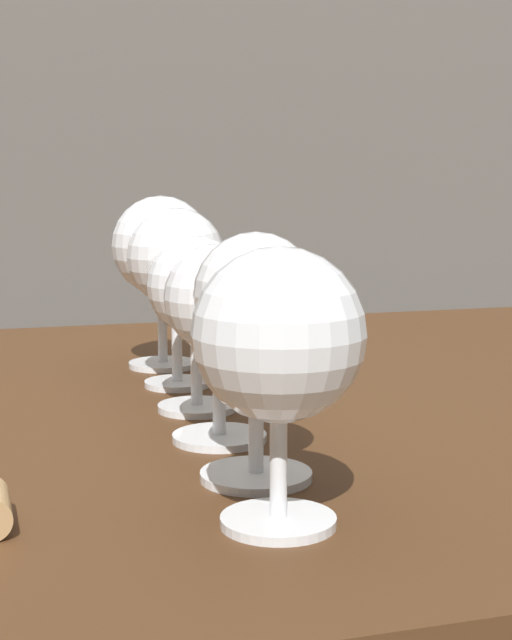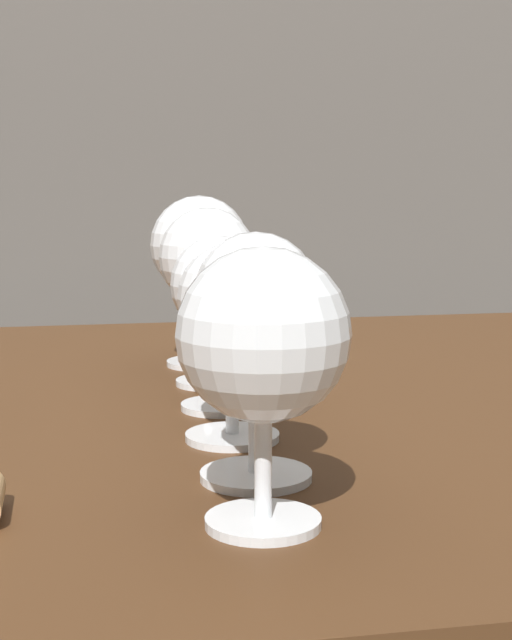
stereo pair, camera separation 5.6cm
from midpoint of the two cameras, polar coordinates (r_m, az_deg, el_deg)
The scene contains 7 objects.
dining_table at distance 0.80m, azimuth -3.90°, elevation -10.62°, with size 1.51×0.83×0.73m.
wine_glass_amber at distance 0.48m, azimuth 3.75°, elevation -1.31°, with size 0.09×0.09×0.14m.
wine_glass_pinot at distance 0.56m, azimuth 2.87°, elevation 0.92°, with size 0.07×0.07×0.15m.
wine_glass_port at distance 0.64m, azimuth 1.04°, elevation 0.85°, with size 0.07×0.07×0.13m.
wine_glass_merlot at distance 0.73m, azimuth -0.01°, elevation 1.75°, with size 0.07×0.07×0.13m.
wine_glass_chardonnay at distance 0.82m, azimuth -0.93°, elevation 3.64°, with size 0.08×0.08×0.15m.
wine_glass_white at distance 0.90m, azimuth -1.59°, elevation 4.34°, with size 0.09×0.09×0.16m.
Camera 2 is at (-0.06, -0.76, 0.91)m, focal length 54.31 mm.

